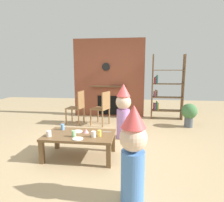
# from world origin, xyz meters

# --- Properties ---
(ground_plane) EXTENTS (12.00, 12.00, 0.00)m
(ground_plane) POSITION_xyz_m (0.00, 0.00, 0.00)
(ground_plane) COLOR tan
(brick_fireplace_feature) EXTENTS (2.20, 0.28, 2.40)m
(brick_fireplace_feature) POSITION_xyz_m (-0.21, 2.60, 1.19)
(brick_fireplace_feature) COLOR brown
(brick_fireplace_feature) RESTS_ON ground_plane
(bookshelf) EXTENTS (0.90, 0.28, 1.90)m
(bookshelf) POSITION_xyz_m (1.48, 2.40, 0.86)
(bookshelf) COLOR brown
(bookshelf) RESTS_ON ground_plane
(coffee_table) EXTENTS (1.16, 0.68, 0.41)m
(coffee_table) POSITION_xyz_m (-0.30, -0.40, 0.35)
(coffee_table) COLOR brown
(coffee_table) RESTS_ON ground_plane
(paper_cup_near_left) EXTENTS (0.07, 0.07, 0.10)m
(paper_cup_near_left) POSITION_xyz_m (-0.35, -0.54, 0.46)
(paper_cup_near_left) COLOR #8CD18C
(paper_cup_near_left) RESTS_ON coffee_table
(paper_cup_near_right) EXTENTS (0.08, 0.08, 0.09)m
(paper_cup_near_right) POSITION_xyz_m (-0.76, -0.57, 0.45)
(paper_cup_near_right) COLOR silver
(paper_cup_near_right) RESTS_ON coffee_table
(paper_cup_center) EXTENTS (0.06, 0.06, 0.10)m
(paper_cup_center) POSITION_xyz_m (0.05, -0.47, 0.46)
(paper_cup_center) COLOR #F2CC4C
(paper_cup_center) RESTS_ON coffee_table
(paper_cup_far_left) EXTENTS (0.07, 0.07, 0.10)m
(paper_cup_far_left) POSITION_xyz_m (-0.04, -0.51, 0.45)
(paper_cup_far_left) COLOR silver
(paper_cup_far_left) RESTS_ON coffee_table
(paper_cup_far_right) EXTENTS (0.06, 0.06, 0.10)m
(paper_cup_far_right) POSITION_xyz_m (-0.67, -0.21, 0.46)
(paper_cup_far_right) COLOR #669EE0
(paper_cup_far_right) RESTS_ON coffee_table
(paper_plate_front) EXTENTS (0.17, 0.17, 0.01)m
(paper_plate_front) POSITION_xyz_m (-0.37, -0.29, 0.41)
(paper_plate_front) COLOR white
(paper_plate_front) RESTS_ON coffee_table
(paper_plate_rear) EXTENTS (0.16, 0.16, 0.01)m
(paper_plate_rear) POSITION_xyz_m (-0.26, -0.64, 0.41)
(paper_plate_rear) COLOR white
(paper_plate_rear) RESTS_ON coffee_table
(birthday_cake_slice) EXTENTS (0.10, 0.10, 0.06)m
(birthday_cake_slice) POSITION_xyz_m (-0.21, -0.33, 0.44)
(birthday_cake_slice) COLOR pink
(birthday_cake_slice) RESTS_ON coffee_table
(table_fork) EXTENTS (0.15, 0.02, 0.01)m
(table_fork) POSITION_xyz_m (0.14, -0.24, 0.41)
(table_fork) COLOR silver
(table_fork) RESTS_ON coffee_table
(child_with_cone_hat) EXTENTS (0.31, 0.31, 1.11)m
(child_with_cone_hat) POSITION_xyz_m (0.60, -1.39, 0.59)
(child_with_cone_hat) COLOR #4C7FC6
(child_with_cone_hat) RESTS_ON ground_plane
(child_in_pink) EXTENTS (0.33, 0.33, 1.18)m
(child_in_pink) POSITION_xyz_m (0.37, 0.60, 0.62)
(child_in_pink) COLOR #B27FCC
(child_in_pink) RESTS_ON ground_plane
(dining_chair_left) EXTENTS (0.45, 0.45, 0.90)m
(dining_chair_left) POSITION_xyz_m (-0.92, 1.53, 0.51)
(dining_chair_left) COLOR olive
(dining_chair_left) RESTS_ON ground_plane
(dining_chair_middle) EXTENTS (0.52, 0.52, 0.90)m
(dining_chair_middle) POSITION_xyz_m (-0.22, 1.50, 0.51)
(dining_chair_middle) COLOR olive
(dining_chair_middle) RESTS_ON ground_plane
(potted_plant_tall) EXTENTS (0.39, 0.39, 0.61)m
(potted_plant_tall) POSITION_xyz_m (2.00, 1.60, 0.37)
(potted_plant_tall) COLOR #4C5660
(potted_plant_tall) RESTS_ON ground_plane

